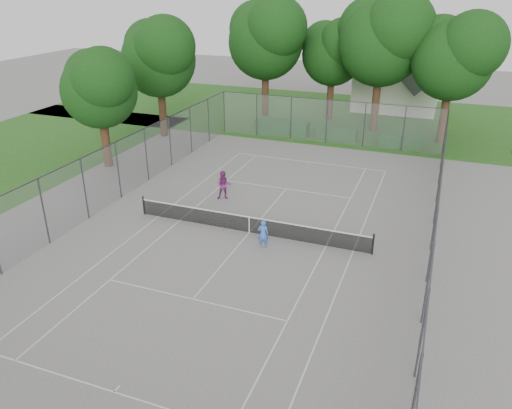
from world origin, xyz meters
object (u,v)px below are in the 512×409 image
(tennis_net, at_px, (249,224))
(house, at_px, (399,69))
(woman_player, at_px, (224,185))
(girl_player, at_px, (263,234))

(tennis_net, bearing_deg, house, 82.84)
(tennis_net, xyz_separation_m, house, (3.87, 30.81, 3.50))
(woman_player, bearing_deg, tennis_net, -72.11)
(house, relative_size, girl_player, 6.76)
(woman_player, bearing_deg, girl_player, -70.84)
(tennis_net, bearing_deg, woman_player, 130.33)
(house, distance_m, woman_player, 28.26)
(tennis_net, xyz_separation_m, girl_player, (1.20, -1.20, 0.23))
(house, relative_size, woman_player, 5.66)
(house, height_order, girl_player, house)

